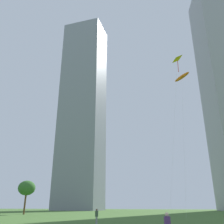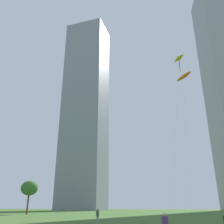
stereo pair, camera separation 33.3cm
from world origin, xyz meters
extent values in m
cylinder|color=#593372|center=(7.25, 0.37, 1.04)|extent=(0.34, 0.34, 0.59)
sphere|color=beige|center=(7.25, 0.37, 1.44)|extent=(0.20, 0.20, 0.20)
cylinder|color=gray|center=(-0.94, 13.81, 0.38)|extent=(0.14, 0.14, 0.75)
cylinder|color=gray|center=(-0.94, 13.65, 0.38)|extent=(0.14, 0.14, 0.75)
cylinder|color=#3F593F|center=(-0.94, 13.73, 1.05)|extent=(0.35, 0.35, 0.60)
sphere|color=brown|center=(-0.94, 13.73, 1.45)|extent=(0.20, 0.20, 0.20)
cylinder|color=silver|center=(8.16, 26.80, 13.81)|extent=(3.65, 0.81, 27.61)
pyramid|color=yellow|center=(9.96, 27.21, 27.65)|extent=(1.80, 1.44, 0.81)
cylinder|color=red|center=(9.98, 27.20, 26.03)|extent=(0.16, 0.37, 2.57)
cylinder|color=silver|center=(9.76, 30.83, 13.20)|extent=(1.95, 2.86, 26.40)
ellipsoid|color=orange|center=(10.72, 32.26, 26.40)|extent=(3.27, 3.13, 1.10)
cylinder|color=brown|center=(-26.70, 39.53, 2.20)|extent=(0.39, 0.39, 4.40)
ellipsoid|color=#336628|center=(-26.70, 39.53, 5.79)|extent=(3.97, 3.97, 3.37)
cube|color=gray|center=(-33.99, 90.77, 46.88)|extent=(19.95, 15.92, 93.77)
camera|label=1|loc=(7.95, -13.93, 1.86)|focal=39.30mm
camera|label=2|loc=(8.27, -13.84, 1.86)|focal=39.30mm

